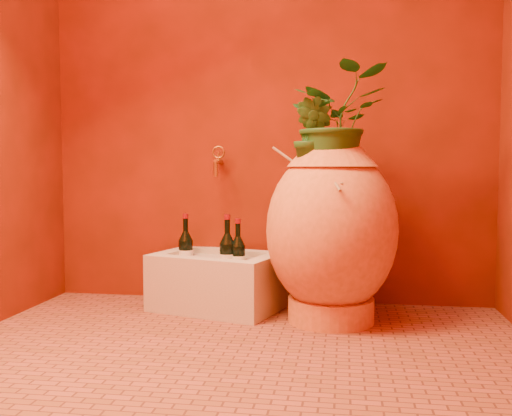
% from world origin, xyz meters
% --- Properties ---
extents(floor, '(2.50, 2.50, 0.00)m').
position_xyz_m(floor, '(0.00, 0.00, 0.00)').
color(floor, brown).
rests_on(floor, ground).
extents(wall_back, '(2.50, 0.02, 2.50)m').
position_xyz_m(wall_back, '(0.00, 1.00, 1.25)').
color(wall_back, '#531904').
rests_on(wall_back, ground).
extents(amphora, '(0.85, 0.85, 0.93)m').
position_xyz_m(amphora, '(0.37, 0.59, 0.46)').
color(amphora, orange).
rests_on(amphora, floor).
extents(stone_basin, '(0.75, 0.62, 0.30)m').
position_xyz_m(stone_basin, '(-0.24, 0.75, 0.14)').
color(stone_basin, beige).
rests_on(stone_basin, floor).
extents(wine_bottle_a, '(0.08, 0.08, 0.34)m').
position_xyz_m(wine_bottle_a, '(-0.44, 0.84, 0.29)').
color(wine_bottle_a, black).
rests_on(wine_bottle_a, stone_basin).
extents(wine_bottle_b, '(0.08, 0.08, 0.33)m').
position_xyz_m(wine_bottle_b, '(-0.12, 0.71, 0.28)').
color(wine_bottle_b, black).
rests_on(wine_bottle_b, stone_basin).
extents(wine_bottle_c, '(0.09, 0.09, 0.35)m').
position_xyz_m(wine_bottle_c, '(-0.18, 0.71, 0.29)').
color(wine_bottle_c, black).
rests_on(wine_bottle_c, stone_basin).
extents(wall_tap, '(0.08, 0.16, 0.17)m').
position_xyz_m(wall_tap, '(-0.27, 0.91, 0.81)').
color(wall_tap, '#A67326').
rests_on(wall_tap, wall_back).
extents(plant_main, '(0.59, 0.56, 0.53)m').
position_xyz_m(plant_main, '(0.38, 0.59, 0.99)').
color(plant_main, '#1E4E1C').
rests_on(plant_main, amphora).
extents(plant_side, '(0.25, 0.25, 0.36)m').
position_xyz_m(plant_side, '(0.28, 0.51, 0.91)').
color(plant_side, '#1E4E1C').
rests_on(plant_side, amphora).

